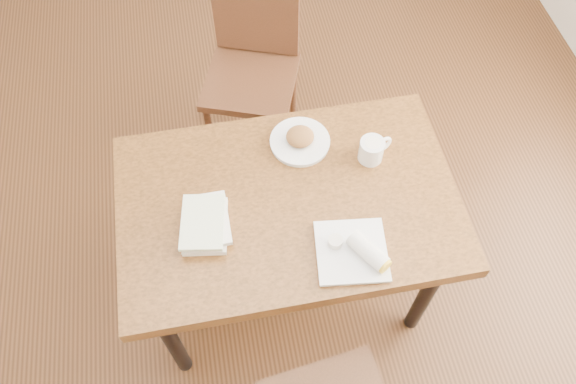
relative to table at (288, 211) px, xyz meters
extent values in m
cube|color=#472814|center=(0.00, 0.00, -0.67)|extent=(4.00, 5.00, 0.01)
cube|color=brown|center=(0.00, 0.00, 0.06)|extent=(1.22, 0.79, 0.06)
cylinder|color=black|center=(-0.51, -0.29, -0.32)|extent=(0.06, 0.06, 0.69)
cylinder|color=black|center=(0.51, -0.29, -0.32)|extent=(0.06, 0.06, 0.69)
cylinder|color=black|center=(-0.51, 0.29, -0.32)|extent=(0.06, 0.06, 0.69)
cylinder|color=black|center=(0.51, 0.29, -0.32)|extent=(0.06, 0.06, 0.69)
cylinder|color=#432613|center=(0.17, -0.52, -0.44)|extent=(0.04, 0.04, 0.45)
cylinder|color=#412112|center=(0.21, 0.95, -0.44)|extent=(0.04, 0.04, 0.45)
cylinder|color=#412112|center=(-0.13, 1.08, -0.44)|extent=(0.04, 0.04, 0.45)
cylinder|color=#412112|center=(0.08, 0.62, -0.44)|extent=(0.04, 0.04, 0.45)
cylinder|color=#412112|center=(-0.25, 0.74, -0.44)|extent=(0.04, 0.04, 0.45)
cube|color=#412112|center=(-0.02, 0.85, -0.19)|extent=(0.54, 0.54, 0.04)
cube|color=#412112|center=(0.04, 1.03, 0.07)|extent=(0.39, 0.18, 0.45)
cylinder|color=white|center=(0.09, 0.24, 0.09)|extent=(0.22, 0.22, 0.01)
cylinder|color=white|center=(0.09, 0.24, 0.10)|extent=(0.23, 0.23, 0.01)
ellipsoid|color=#B27538|center=(0.09, 0.24, 0.13)|extent=(0.11, 0.10, 0.06)
cylinder|color=white|center=(0.34, 0.12, 0.13)|extent=(0.09, 0.09, 0.09)
torus|color=white|center=(0.39, 0.14, 0.13)|extent=(0.07, 0.04, 0.07)
cylinder|color=tan|center=(0.34, 0.12, 0.17)|extent=(0.08, 0.08, 0.01)
cylinder|color=#F2E5CC|center=(0.34, 0.12, 0.18)|extent=(0.06, 0.06, 0.00)
cube|color=white|center=(0.17, -0.25, 0.09)|extent=(0.26, 0.26, 0.01)
cube|color=white|center=(0.17, -0.25, 0.10)|extent=(0.26, 0.26, 0.01)
cylinder|color=white|center=(0.22, -0.27, 0.13)|extent=(0.13, 0.15, 0.06)
cylinder|color=yellow|center=(0.25, -0.33, 0.13)|extent=(0.06, 0.05, 0.05)
cylinder|color=silver|center=(0.12, -0.21, 0.12)|extent=(0.05, 0.05, 0.03)
cylinder|color=red|center=(0.12, -0.21, 0.13)|extent=(0.04, 0.04, 0.01)
cube|color=white|center=(-0.30, -0.06, 0.10)|extent=(0.18, 0.23, 0.02)
cube|color=silver|center=(-0.29, -0.05, 0.12)|extent=(0.15, 0.21, 0.02)
cube|color=#BAD28C|center=(-0.31, -0.06, 0.13)|extent=(0.18, 0.23, 0.02)
camera|label=1|loc=(-0.19, -1.02, 1.80)|focal=35.00mm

